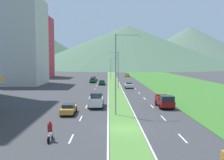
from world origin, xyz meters
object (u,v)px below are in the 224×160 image
car_4 (129,85)px  pickup_truck_0 (165,101)px  car_7 (94,78)px  car_1 (93,80)px  car_3 (93,79)px  street_lamp_mid (117,68)px  car_6 (69,109)px  street_lamp_far (112,67)px  car_2 (127,75)px  street_lamp_near (118,69)px  pickup_truck_1 (96,100)px  motorcycle_rider (50,133)px  car_5 (102,82)px

car_4 → pickup_truck_0: size_ratio=0.77×
car_7 → car_1: bearing=-179.9°
car_3 → street_lamp_mid: bearing=-163.3°
car_3 → car_6: 54.32m
street_lamp_far → car_2: street_lamp_far is taller
street_lamp_mid → car_1: bearing=110.7°
car_2 → car_4: car_4 is taller
street_lamp_near → pickup_truck_1: bearing=116.8°
pickup_truck_1 → motorcycle_rider: bearing=169.2°
street_lamp_far → street_lamp_near: bearing=-90.0°
car_4 → pickup_truck_0: 28.22m
street_lamp_far → car_1: size_ratio=1.91×
pickup_truck_1 → car_6: bearing=148.5°
street_lamp_near → pickup_truck_1: street_lamp_near is taller
street_lamp_mid → car_3: size_ratio=2.02×
car_1 → car_6: (-0.30, -49.02, -0.05)m
street_lamp_near → car_1: street_lamp_near is taller
car_4 → car_5: size_ratio=1.04×
car_4 → pickup_truck_1: size_ratio=0.77×
car_5 → street_lamp_near: bearing=-175.7°
car_5 → pickup_truck_1: 36.31m
car_7 → pickup_truck_0: bearing=-166.1°
car_7 → pickup_truck_1: size_ratio=0.89×
street_lamp_mid → street_lamp_far: street_lamp_mid is taller
street_lamp_mid → pickup_truck_0: size_ratio=1.72×
car_2 → pickup_truck_0: pickup_truck_0 is taller
car_1 → pickup_truck_1: size_ratio=0.79×
car_1 → car_5: car_1 is taller
car_4 → car_7: (-10.29, 26.83, -0.04)m
car_1 → motorcycle_rider: bearing=179.8°
street_lamp_far → car_5: bearing=-99.4°
street_lamp_mid → car_5: 13.24m
street_lamp_far → car_7: street_lamp_far is taller
street_lamp_mid → car_5: size_ratio=2.31×
street_lamp_mid → car_2: (6.17, 50.19, -4.59)m
pickup_truck_0 → car_7: bearing=-166.1°
street_lamp_mid → car_6: street_lamp_mid is taller
car_4 → car_6: car_4 is taller
street_lamp_near → pickup_truck_0: 10.30m
car_7 → pickup_truck_1: bearing=-176.7°
street_lamp_mid → car_7: size_ratio=1.94×
pickup_truck_0 → motorcycle_rider: pickup_truck_0 is taller
street_lamp_near → car_4: street_lamp_near is taller
car_3 → motorcycle_rider: (-0.05, -65.93, -0.04)m
car_1 → car_6: bearing=179.7°
street_lamp_far → car_6: (-6.57, -60.92, -4.04)m
car_7 → motorcycle_rider: motorcycle_rider is taller
car_2 → motorcycle_rider: 92.90m
street_lamp_near → street_lamp_far: (-0.02, 61.65, -1.28)m
street_lamp_near → car_2: street_lamp_near is taller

